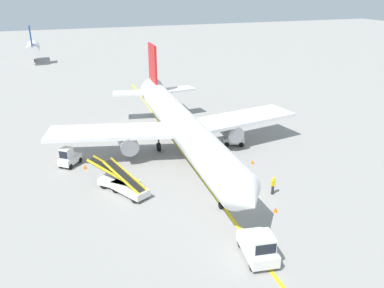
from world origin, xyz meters
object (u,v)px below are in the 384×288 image
baggage_tug_near_wing (69,158)px  baggage_tug_by_cargo_door (233,138)px  ground_crew_marshaller (273,185)px  safety_cone_nose_left (252,162)px  belt_loader_forward_hold (129,187)px  pushback_tug (259,246)px  safety_cone_wingtip_left (276,210)px  airliner (181,124)px  belt_loader_aft_hold (118,181)px  safety_cone_nose_right (85,167)px

baggage_tug_near_wing → baggage_tug_by_cargo_door: size_ratio=0.99×
ground_crew_marshaller → safety_cone_nose_left: (1.40, 6.31, -0.69)m
belt_loader_forward_hold → ground_crew_marshaller: (12.05, -4.39, 0.13)m
pushback_tug → baggage_tug_by_cargo_door: (7.25, 19.11, -0.07)m
baggage_tug_near_wing → safety_cone_nose_left: (18.01, -6.08, -0.71)m
belt_loader_forward_hold → ground_crew_marshaller: bearing=-20.0°
safety_cone_wingtip_left → pushback_tug: bearing=-132.2°
belt_loader_forward_hold → safety_cone_nose_left: bearing=8.1°
baggage_tug_by_cargo_door → airliner: bearing=-177.5°
pushback_tug → belt_loader_aft_hold: 15.10m
safety_cone_nose_right → safety_cone_wingtip_left: bearing=-44.8°
safety_cone_nose_left → airliner: bearing=140.2°
baggage_tug_near_wing → ground_crew_marshaller: 20.72m
pushback_tug → ground_crew_marshaller: (5.58, 7.40, -0.08)m
baggage_tug_by_cargo_door → belt_loader_aft_hold: belt_loader_aft_hold is taller
baggage_tug_near_wing → belt_loader_aft_hold: 7.57m
belt_loader_forward_hold → safety_cone_nose_right: belt_loader_forward_hold is taller
belt_loader_aft_hold → ground_crew_marshaller: size_ratio=2.60×
safety_cone_nose_left → safety_cone_nose_right: bearing=163.8°
belt_loader_forward_hold → ground_crew_marshaller: 12.82m
baggage_tug_by_cargo_door → safety_cone_wingtip_left: bearing=-101.6°
safety_cone_nose_right → baggage_tug_by_cargo_door: bearing=1.9°
ground_crew_marshaller → safety_cone_wingtip_left: ground_crew_marshaller is taller
baggage_tug_by_cargo_door → belt_loader_aft_hold: (-14.42, -5.83, -0.15)m
airliner → ground_crew_marshaller: 12.63m
safety_cone_nose_left → safety_cone_nose_right: size_ratio=1.00×
airliner → safety_cone_nose_left: (6.14, -5.12, -3.20)m
baggage_tug_near_wing → safety_cone_wingtip_left: 21.49m
belt_loader_aft_hold → safety_cone_nose_left: belt_loader_aft_hold is taller
airliner → safety_cone_wingtip_left: (3.45, -14.10, -3.20)m
baggage_tug_by_cargo_door → ground_crew_marshaller: bearing=-98.1°
pushback_tug → baggage_tug_by_cargo_door: pushback_tug is taller
airliner → ground_crew_marshaller: size_ratio=20.77×
pushback_tug → baggage_tug_by_cargo_door: size_ratio=1.42×
belt_loader_forward_hold → safety_cone_wingtip_left: 12.87m
airliner → safety_cone_wingtip_left: bearing=-76.3°
baggage_tug_by_cargo_door → baggage_tug_near_wing: bearing=177.9°
belt_loader_aft_hold → ground_crew_marshaller: belt_loader_aft_hold is taller
baggage_tug_by_cargo_door → safety_cone_nose_right: (-16.90, -0.56, -0.71)m
airliner → belt_loader_aft_hold: 10.09m
baggage_tug_near_wing → ground_crew_marshaller: (16.61, -12.39, -0.02)m
belt_loader_forward_hold → safety_cone_nose_right: (-3.18, 6.76, -0.56)m
belt_loader_aft_hold → baggage_tug_near_wing: bearing=120.7°
belt_loader_aft_hold → belt_loader_forward_hold: bearing=-64.9°
belt_loader_aft_hold → safety_cone_wingtip_left: size_ratio=10.05×
ground_crew_marshaller → safety_cone_nose_left: size_ratio=3.86×
baggage_tug_near_wing → airliner: bearing=-4.6°
baggage_tug_by_cargo_door → belt_loader_aft_hold: bearing=-158.0°
belt_loader_forward_hold → safety_cone_wingtip_left: size_ratio=11.38×
belt_loader_forward_hold → belt_loader_aft_hold: (-0.70, 1.50, 0.00)m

